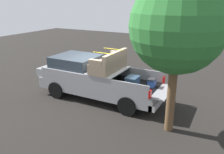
% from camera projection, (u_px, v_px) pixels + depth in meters
% --- Properties ---
extents(ground_plane, '(40.00, 40.00, 0.00)m').
position_uv_depth(ground_plane, '(100.00, 98.00, 10.48)').
color(ground_plane, black).
extents(pickup_truck, '(6.05, 2.06, 2.23)m').
position_uv_depth(pickup_truck, '(93.00, 77.00, 10.33)').
color(pickup_truck, gray).
rests_on(pickup_truck, ground_plane).
extents(tree_background, '(2.92, 2.92, 4.97)m').
position_uv_depth(tree_background, '(177.00, 26.00, 6.82)').
color(tree_background, brown).
rests_on(tree_background, ground_plane).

